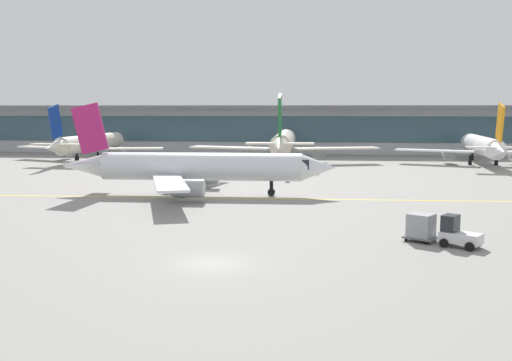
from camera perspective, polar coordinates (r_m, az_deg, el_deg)
ground_plane at (r=35.96m, az=-4.06°, el=-7.89°), size 400.00×400.00×0.00m
taxiway_centreline_stripe at (r=61.57m, az=-5.55°, el=-1.65°), size 109.99×2.55×0.01m
terminal_concourse at (r=122.22m, az=2.96°, el=4.98°), size 222.80×11.00×9.60m
gate_airplane_1 at (r=109.04m, az=-15.53°, el=3.43°), size 27.22×29.40×9.73m
gate_airplane_2 at (r=100.17m, az=2.66°, el=3.65°), size 31.62×33.91×11.26m
gate_airplane_3 at (r=103.68m, az=20.78°, el=3.09°), size 27.78×29.94×9.91m
taxiing_regional_jet at (r=63.21m, az=-5.56°, el=1.24°), size 29.35×27.35×9.74m
baggage_tug at (r=41.95m, az=18.71°, el=-4.84°), size 2.94×2.62×2.10m
cargo_dolly_lead at (r=42.87m, az=15.49°, el=-4.25°), size 2.63×2.49×1.94m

